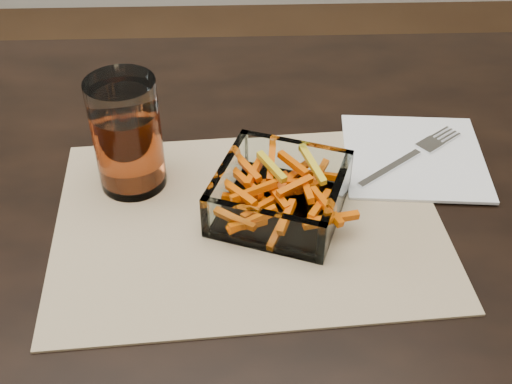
{
  "coord_description": "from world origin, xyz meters",
  "views": [
    {
      "loc": [
        0.11,
        -0.57,
        1.27
      ],
      "look_at": [
        0.13,
        -0.01,
        0.78
      ],
      "focal_mm": 45.0,
      "sensor_mm": 36.0,
      "label": 1
    }
  ],
  "objects_px": {
    "tumbler": "(128,138)",
    "fork": "(413,155)",
    "dining_table": "(158,263)",
    "glass_bowl": "(280,196)"
  },
  "relations": [
    {
      "from": "tumbler",
      "to": "fork",
      "type": "xyz_separation_m",
      "value": [
        0.36,
        0.04,
        -0.06
      ]
    },
    {
      "from": "dining_table",
      "to": "glass_bowl",
      "type": "distance_m",
      "value": 0.19
    },
    {
      "from": "tumbler",
      "to": "fork",
      "type": "bearing_deg",
      "value": 5.58
    },
    {
      "from": "dining_table",
      "to": "fork",
      "type": "bearing_deg",
      "value": 15.15
    },
    {
      "from": "dining_table",
      "to": "tumbler",
      "type": "height_order",
      "value": "tumbler"
    },
    {
      "from": "tumbler",
      "to": "fork",
      "type": "distance_m",
      "value": 0.37
    },
    {
      "from": "tumbler",
      "to": "fork",
      "type": "height_order",
      "value": "tumbler"
    },
    {
      "from": "glass_bowl",
      "to": "fork",
      "type": "xyz_separation_m",
      "value": [
        0.18,
        0.1,
        -0.02
      ]
    },
    {
      "from": "dining_table",
      "to": "fork",
      "type": "distance_m",
      "value": 0.36
    },
    {
      "from": "dining_table",
      "to": "glass_bowl",
      "type": "xyz_separation_m",
      "value": [
        0.15,
        -0.01,
        0.11
      ]
    }
  ]
}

